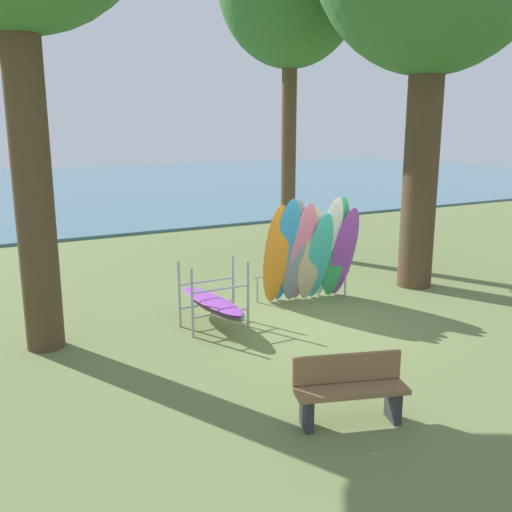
% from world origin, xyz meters
% --- Properties ---
extents(ground_plane, '(80.00, 80.00, 0.00)m').
position_xyz_m(ground_plane, '(0.00, 0.00, 0.00)').
color(ground_plane, olive).
extents(lake_water, '(80.00, 36.00, 0.10)m').
position_xyz_m(lake_water, '(0.00, 28.29, 0.05)').
color(lake_water, '#477084').
rests_on(lake_water, ground).
extents(leaning_board_pile, '(2.16, 1.14, 2.27)m').
position_xyz_m(leaning_board_pile, '(0.42, 0.98, 1.07)').
color(leaning_board_pile, orange).
rests_on(leaning_board_pile, ground).
extents(board_storage_rack, '(1.15, 2.12, 1.25)m').
position_xyz_m(board_storage_rack, '(-1.96, 0.59, 0.47)').
color(board_storage_rack, '#9EA0A5').
rests_on(board_storage_rack, ground).
extents(park_bench, '(1.46, 0.84, 0.85)m').
position_xyz_m(park_bench, '(-1.97, -3.37, 0.45)').
color(park_bench, '#2D2D33').
rests_on(park_bench, ground).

